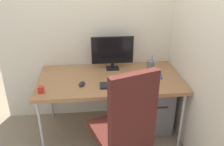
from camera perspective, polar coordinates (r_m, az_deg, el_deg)
name	(u,v)px	position (r m, az deg, el deg)	size (l,w,h in m)	color
ground_plane	(110,130)	(3.13, -0.46, -13.45)	(8.00, 8.00, 0.00)	gray
wall_back	(106,12)	(2.94, -1.36, 14.34)	(2.71, 0.04, 2.80)	beige
wall_side_right	(195,22)	(2.58, 19.30, 11.39)	(0.04, 1.90, 2.80)	beige
desk	(110,81)	(2.74, -0.51, -1.85)	(1.64, 0.83, 0.74)	#996B42
office_chair	(124,126)	(2.18, 3.00, -12.70)	(0.62, 0.64, 1.20)	black
filing_cabinet	(153,106)	(3.06, 9.90, -7.81)	(0.41, 0.46, 0.61)	slate
monitor	(112,51)	(2.88, 0.10, 5.27)	(0.51, 0.12, 0.41)	black
keyboard	(120,85)	(2.55, 1.96, -2.90)	(0.44, 0.15, 0.02)	black
mouse	(82,84)	(2.58, -7.26, -2.59)	(0.06, 0.11, 0.03)	black
pen_holder	(151,64)	(3.01, 9.26, 2.12)	(0.09, 0.09, 0.16)	slate
notebook	(155,75)	(2.83, 10.25, -0.41)	(0.15, 0.19, 0.02)	#334C8C
desk_clamp_accessory	(41,89)	(2.52, -16.68, -3.79)	(0.06, 0.06, 0.07)	red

